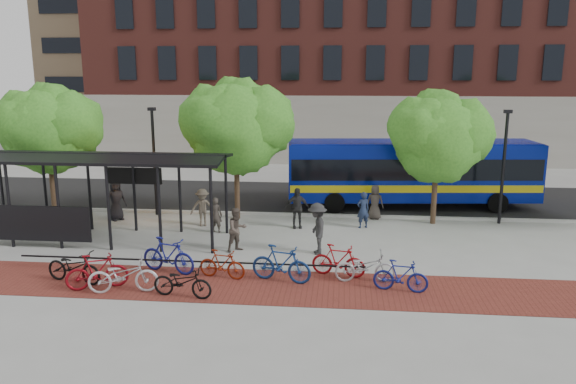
# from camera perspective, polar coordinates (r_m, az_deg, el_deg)

# --- Properties ---
(ground) EXTENTS (160.00, 160.00, 0.00)m
(ground) POSITION_cam_1_polar(r_m,az_deg,el_deg) (22.96, 0.73, -4.99)
(ground) COLOR #9E9E99
(ground) RESTS_ON ground
(asphalt_street) EXTENTS (160.00, 8.00, 0.01)m
(asphalt_street) POSITION_cam_1_polar(r_m,az_deg,el_deg) (30.67, 2.01, -0.55)
(asphalt_street) COLOR black
(asphalt_street) RESTS_ON ground
(curb) EXTENTS (160.00, 0.25, 0.12)m
(curb) POSITION_cam_1_polar(r_m,az_deg,el_deg) (26.78, 1.46, -2.33)
(curb) COLOR #B7B7B2
(curb) RESTS_ON ground
(brick_strip) EXTENTS (24.00, 3.00, 0.01)m
(brick_strip) POSITION_cam_1_polar(r_m,az_deg,el_deg) (18.58, -6.86, -9.34)
(brick_strip) COLOR maroon
(brick_strip) RESTS_ON ground
(bike_rack_rail) EXTENTS (12.00, 0.05, 0.95)m
(bike_rack_rail) POSITION_cam_1_polar(r_m,az_deg,el_deg) (19.70, -10.03, -8.17)
(bike_rack_rail) COLOR black
(bike_rack_rail) RESTS_ON ground
(building_brick) EXTENTS (55.00, 14.00, 20.00)m
(building_brick) POSITION_cam_1_polar(r_m,az_deg,el_deg) (48.63, 15.85, 15.61)
(building_brick) COLOR maroon
(building_brick) RESTS_ON ground
(bus_shelter) EXTENTS (10.60, 3.07, 3.60)m
(bus_shelter) POSITION_cam_1_polar(r_m,az_deg,el_deg) (23.89, -19.20, 2.40)
(bus_shelter) COLOR black
(bus_shelter) RESTS_ON ground
(tree_a) EXTENTS (4.90, 4.00, 6.18)m
(tree_a) POSITION_cam_1_polar(r_m,az_deg,el_deg) (28.82, -23.07, 6.18)
(tree_a) COLOR #382619
(tree_a) RESTS_ON ground
(tree_b) EXTENTS (5.15, 4.20, 6.47)m
(tree_b) POSITION_cam_1_polar(r_m,az_deg,el_deg) (25.75, -5.10, 6.99)
(tree_b) COLOR #382619
(tree_b) RESTS_ON ground
(tree_c) EXTENTS (4.66, 3.80, 5.92)m
(tree_c) POSITION_cam_1_polar(r_m,az_deg,el_deg) (25.69, 15.14, 5.69)
(tree_c) COLOR #382619
(tree_c) RESTS_ON ground
(lamp_post_left) EXTENTS (0.35, 0.20, 5.12)m
(lamp_post_left) POSITION_cam_1_polar(r_m,az_deg,el_deg) (27.25, -13.44, 3.36)
(lamp_post_left) COLOR black
(lamp_post_left) RESTS_ON ground
(lamp_post_right) EXTENTS (0.35, 0.20, 5.12)m
(lamp_post_right) POSITION_cam_1_polar(r_m,az_deg,el_deg) (26.74, 21.07, 2.71)
(lamp_post_right) COLOR black
(lamp_post_right) RESTS_ON ground
(bus) EXTENTS (12.58, 3.91, 3.34)m
(bus) POSITION_cam_1_polar(r_m,az_deg,el_deg) (28.95, 12.43, 2.26)
(bus) COLOR #071788
(bus) RESTS_ON ground
(bike_0) EXTENTS (2.17, 1.19, 1.08)m
(bike_0) POSITION_cam_1_polar(r_m,az_deg,el_deg) (19.74, -20.93, -7.12)
(bike_0) COLOR black
(bike_0) RESTS_ON ground
(bike_1) EXTENTS (1.98, 1.27, 1.16)m
(bike_1) POSITION_cam_1_polar(r_m,az_deg,el_deg) (18.94, -18.84, -7.65)
(bike_1) COLOR maroon
(bike_1) RESTS_ON ground
(bike_2) EXTENTS (2.28, 1.20, 1.14)m
(bike_2) POSITION_cam_1_polar(r_m,az_deg,el_deg) (18.39, -16.41, -8.12)
(bike_2) COLOR #BBBABD
(bike_2) RESTS_ON ground
(bike_3) EXTENTS (2.15, 1.20, 1.25)m
(bike_3) POSITION_cam_1_polar(r_m,az_deg,el_deg) (19.73, -12.08, -6.31)
(bike_3) COLOR navy
(bike_3) RESTS_ON ground
(bike_4) EXTENTS (1.98, 0.94, 1.00)m
(bike_4) POSITION_cam_1_polar(r_m,az_deg,el_deg) (17.64, -10.68, -8.95)
(bike_4) COLOR black
(bike_4) RESTS_ON ground
(bike_5) EXTENTS (1.70, 0.80, 0.99)m
(bike_5) POSITION_cam_1_polar(r_m,az_deg,el_deg) (18.97, -6.73, -7.29)
(bike_5) COLOR maroon
(bike_5) RESTS_ON ground
(bike_7) EXTENTS (2.15, 1.12, 1.24)m
(bike_7) POSITION_cam_1_polar(r_m,az_deg,el_deg) (18.51, -0.70, -7.29)
(bike_7) COLOR navy
(bike_7) RESTS_ON ground
(bike_9) EXTENTS (1.92, 0.93, 1.11)m
(bike_9) POSITION_cam_1_polar(r_m,az_deg,el_deg) (19.08, 5.14, -6.95)
(bike_9) COLOR maroon
(bike_9) RESTS_ON ground
(bike_10) EXTENTS (2.02, 0.82, 1.04)m
(bike_10) POSITION_cam_1_polar(r_m,az_deg,el_deg) (18.70, 7.82, -7.54)
(bike_10) COLOR #A4A5A7
(bike_10) RESTS_ON ground
(bike_11) EXTENTS (1.77, 0.76, 1.03)m
(bike_11) POSITION_cam_1_polar(r_m,az_deg,el_deg) (18.10, 11.37, -8.36)
(bike_11) COLOR navy
(bike_11) RESTS_ON ground
(pedestrian_0) EXTENTS (1.08, 1.10, 1.92)m
(pedestrian_0) POSITION_cam_1_polar(r_m,az_deg,el_deg) (27.08, -17.08, -0.76)
(pedestrian_0) COLOR black
(pedestrian_0) RESTS_ON ground
(pedestrian_1) EXTENTS (0.62, 0.47, 1.54)m
(pedestrian_1) POSITION_cam_1_polar(r_m,az_deg,el_deg) (24.18, -7.34, -2.31)
(pedestrian_1) COLOR #3E3832
(pedestrian_1) RESTS_ON ground
(pedestrian_3) EXTENTS (1.21, 0.87, 1.69)m
(pedestrian_3) POSITION_cam_1_polar(r_m,az_deg,el_deg) (25.21, -8.67, -1.57)
(pedestrian_3) COLOR brown
(pedestrian_3) RESTS_ON ground
(pedestrian_4) EXTENTS (1.12, 0.65, 1.80)m
(pedestrian_4) POSITION_cam_1_polar(r_m,az_deg,el_deg) (24.60, 0.90, -1.63)
(pedestrian_4) COLOR #272727
(pedestrian_4) RESTS_ON ground
(pedestrian_6) EXTENTS (0.87, 0.66, 1.61)m
(pedestrian_6) POSITION_cam_1_polar(r_m,az_deg,el_deg) (26.39, 8.83, -1.03)
(pedestrian_6) COLOR #403833
(pedestrian_6) RESTS_ON ground
(pedestrian_7) EXTENTS (0.70, 0.59, 1.62)m
(pedestrian_7) POSITION_cam_1_polar(r_m,az_deg,el_deg) (24.85, 7.64, -1.82)
(pedestrian_7) COLOR #1C2742
(pedestrian_7) RESTS_ON ground
(pedestrian_8) EXTENTS (1.04, 1.04, 1.71)m
(pedestrian_8) POSITION_cam_1_polar(r_m,az_deg,el_deg) (21.57, -5.19, -3.83)
(pedestrian_8) COLOR #4C4138
(pedestrian_8) RESTS_ON ground
(pedestrian_9) EXTENTS (0.96, 1.39, 1.96)m
(pedestrian_9) POSITION_cam_1_polar(r_m,az_deg,el_deg) (21.19, 2.98, -3.73)
(pedestrian_9) COLOR #272727
(pedestrian_9) RESTS_ON ground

